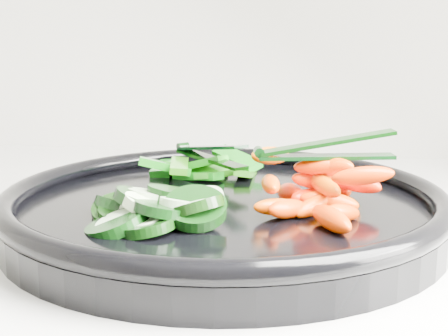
# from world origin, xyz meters

# --- Properties ---
(veggie_tray) EXTENTS (0.42, 0.42, 0.04)m
(veggie_tray) POSITION_xyz_m (-0.29, 1.64, 0.95)
(veggie_tray) COLOR black
(veggie_tray) RESTS_ON counter
(cucumber_pile) EXTENTS (0.13, 0.12, 0.04)m
(cucumber_pile) POSITION_xyz_m (-0.33, 1.58, 0.96)
(cucumber_pile) COLOR black
(cucumber_pile) RESTS_ON veggie_tray
(carrot_pile) EXTENTS (0.12, 0.15, 0.05)m
(carrot_pile) POSITION_xyz_m (-0.21, 1.63, 0.97)
(carrot_pile) COLOR #FE6100
(carrot_pile) RESTS_ON veggie_tray
(pepper_pile) EXTENTS (0.12, 0.10, 0.04)m
(pepper_pile) POSITION_xyz_m (-0.33, 1.73, 0.96)
(pepper_pile) COLOR #23730B
(pepper_pile) RESTS_ON veggie_tray
(tong_carrot) EXTENTS (0.11, 0.04, 0.02)m
(tong_carrot) POSITION_xyz_m (-0.20, 1.63, 1.00)
(tong_carrot) COLOR black
(tong_carrot) RESTS_ON carrot_pile
(tong_pepper) EXTENTS (0.09, 0.09, 0.02)m
(tong_pepper) POSITION_xyz_m (-0.32, 1.73, 0.98)
(tong_pepper) COLOR black
(tong_pepper) RESTS_ON pepper_pile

